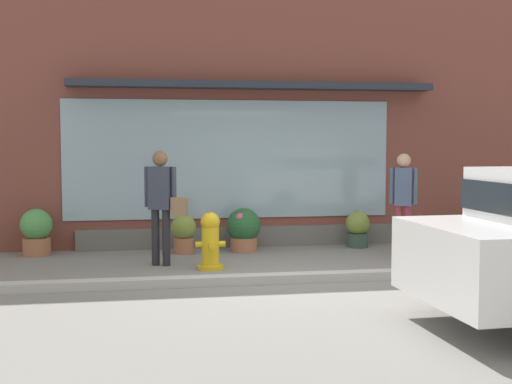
% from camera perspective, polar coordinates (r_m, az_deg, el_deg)
% --- Properties ---
extents(ground_plane, '(60.00, 60.00, 0.00)m').
position_cam_1_polar(ground_plane, '(9.38, 2.79, -7.34)').
color(ground_plane, gray).
extents(curb_strip, '(14.00, 0.24, 0.12)m').
position_cam_1_polar(curb_strip, '(9.17, 3.06, -7.22)').
color(curb_strip, '#B2B2AD').
rests_on(curb_strip, ground_plane).
extents(storefront, '(14.00, 0.81, 4.68)m').
position_cam_1_polar(storefront, '(12.32, -0.43, 6.20)').
color(storefront, brown).
rests_on(storefront, ground_plane).
extents(fire_hydrant, '(0.44, 0.41, 0.85)m').
position_cam_1_polar(fire_hydrant, '(10.05, -3.86, -4.11)').
color(fire_hydrant, gold).
rests_on(fire_hydrant, ground_plane).
extents(pedestrian_with_handbag, '(0.64, 0.39, 1.74)m').
position_cam_1_polar(pedestrian_with_handbag, '(10.34, -7.92, -0.52)').
color(pedestrian_with_handbag, '#232328').
rests_on(pedestrian_with_handbag, ground_plane).
extents(pedestrian_passerby, '(0.41, 0.30, 1.69)m').
position_cam_1_polar(pedestrian_passerby, '(11.36, 12.27, -0.37)').
color(pedestrian_passerby, '#8E333D').
rests_on(pedestrian_passerby, ground_plane).
extents(potted_plant_by_entrance, '(0.43, 0.43, 0.64)m').
position_cam_1_polar(potted_plant_by_entrance, '(12.23, 8.53, -3.05)').
color(potted_plant_by_entrance, '#33473D').
rests_on(potted_plant_by_entrance, ground_plane).
extents(potted_plant_window_center, '(0.42, 0.42, 0.66)m').
position_cam_1_polar(potted_plant_window_center, '(11.47, -6.11, -3.39)').
color(potted_plant_window_center, '#9E6042').
rests_on(potted_plant_window_center, ground_plane).
extents(potted_plant_doorstep, '(0.47, 0.47, 0.76)m').
position_cam_1_polar(potted_plant_doorstep, '(12.96, 17.57, -2.68)').
color(potted_plant_doorstep, '#9E6042').
rests_on(potted_plant_doorstep, ground_plane).
extents(potted_plant_near_hydrant, '(0.52, 0.52, 0.78)m').
position_cam_1_polar(potted_plant_near_hydrant, '(11.79, -17.98, -3.14)').
color(potted_plant_near_hydrant, '#9E6042').
rests_on(potted_plant_near_hydrant, ground_plane).
extents(potted_plant_corner_tall, '(0.59, 0.59, 0.75)m').
position_cam_1_polar(potted_plant_corner_tall, '(11.62, -1.06, -3.11)').
color(potted_plant_corner_tall, '#9E6042').
rests_on(potted_plant_corner_tall, ground_plane).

